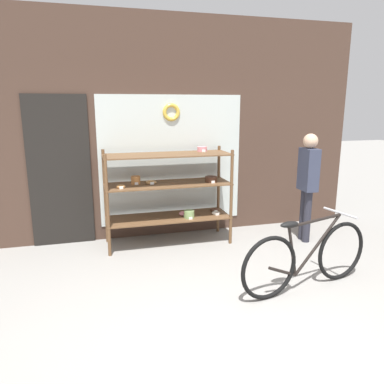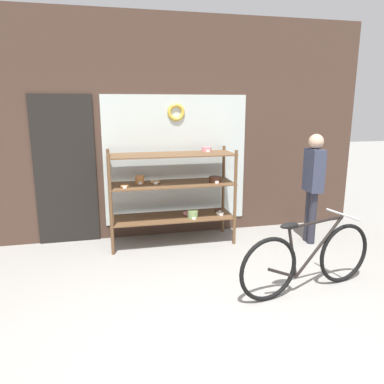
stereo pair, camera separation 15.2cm
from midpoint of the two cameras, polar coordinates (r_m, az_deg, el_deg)
ground_plane at (r=3.44m, az=3.09°, el=-21.60°), size 30.00×30.00×0.00m
storefront_facade at (r=5.57m, az=-6.45°, el=9.14°), size 6.29×0.13×3.22m
display_case at (r=5.29m, az=-4.16°, el=0.63°), size 1.75×0.58×1.36m
bicycle at (r=4.23m, az=16.10°, el=-9.51°), size 1.67×0.49×0.82m
pedestrian at (r=5.57m, az=16.49°, el=1.82°), size 0.21×0.33×1.57m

